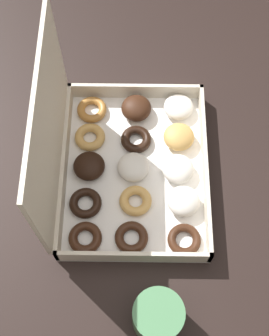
# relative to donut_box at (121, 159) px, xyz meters

# --- Properties ---
(ground_plane) EXTENTS (8.00, 8.00, 0.00)m
(ground_plane) POSITION_rel_donut_box_xyz_m (-0.02, 0.01, -0.76)
(ground_plane) COLOR #6B6054
(dining_table) EXTENTS (1.04, 0.84, 0.71)m
(dining_table) POSITION_rel_donut_box_xyz_m (-0.02, 0.01, -0.16)
(dining_table) COLOR black
(dining_table) RESTS_ON ground_plane
(donut_box) EXTENTS (0.40, 0.32, 0.32)m
(donut_box) POSITION_rel_donut_box_xyz_m (0.00, 0.00, 0.00)
(donut_box) COLOR white
(donut_box) RESTS_ON dining_table
(coffee_mug) EXTENTS (0.09, 0.09, 0.09)m
(coffee_mug) POSITION_rel_donut_box_xyz_m (-0.32, -0.07, -0.01)
(coffee_mug) COLOR #4C8456
(coffee_mug) RESTS_ON dining_table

